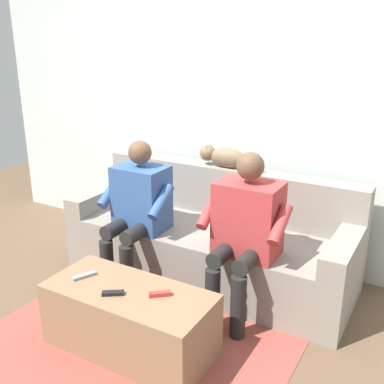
% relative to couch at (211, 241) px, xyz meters
% --- Properties ---
extents(ground_plane, '(8.00, 8.00, 0.00)m').
position_rel_couch_xyz_m(ground_plane, '(0.00, 0.74, -0.29)').
color(ground_plane, brown).
extents(back_wall, '(5.13, 0.06, 2.44)m').
position_rel_couch_xyz_m(back_wall, '(0.00, -0.50, 0.93)').
color(back_wall, silver).
rests_on(back_wall, ground).
extents(couch, '(2.21, 0.81, 0.82)m').
position_rel_couch_xyz_m(couch, '(0.00, 0.00, 0.00)').
color(couch, gray).
rests_on(couch, ground).
extents(coffee_table, '(1.02, 0.47, 0.40)m').
position_rel_couch_xyz_m(coffee_table, '(0.00, 1.06, -0.09)').
color(coffee_table, '#8C6B4C').
rests_on(coffee_table, ground).
extents(person_left_seated, '(0.57, 0.51, 1.13)m').
position_rel_couch_xyz_m(person_left_seated, '(-0.43, 0.36, 0.35)').
color(person_left_seated, '#B23838').
rests_on(person_left_seated, ground).
extents(person_right_seated, '(0.53, 0.52, 1.11)m').
position_rel_couch_xyz_m(person_right_seated, '(0.43, 0.37, 0.34)').
color(person_right_seated, '#335693').
rests_on(person_right_seated, ground).
extents(cat_on_backrest, '(0.55, 0.13, 0.17)m').
position_rel_couch_xyz_m(cat_on_backrest, '(0.05, -0.27, 0.62)').
color(cat_on_backrest, '#756047').
rests_on(cat_on_backrest, couch).
extents(remote_red, '(0.12, 0.11, 0.02)m').
position_rel_couch_xyz_m(remote_red, '(-0.20, 1.02, 0.13)').
color(remote_red, '#B73333').
rests_on(remote_red, coffee_table).
extents(remote_black, '(0.13, 0.10, 0.02)m').
position_rel_couch_xyz_m(remote_black, '(0.04, 1.15, 0.12)').
color(remote_black, black).
rests_on(remote_black, coffee_table).
extents(remote_gray, '(0.10, 0.15, 0.02)m').
position_rel_couch_xyz_m(remote_gray, '(0.33, 1.07, 0.12)').
color(remote_gray, gray).
rests_on(remote_gray, coffee_table).
extents(floor_rug, '(1.88, 1.53, 0.01)m').
position_rel_couch_xyz_m(floor_rug, '(0.00, 0.95, -0.29)').
color(floor_rug, '#9E473D').
rests_on(floor_rug, ground).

